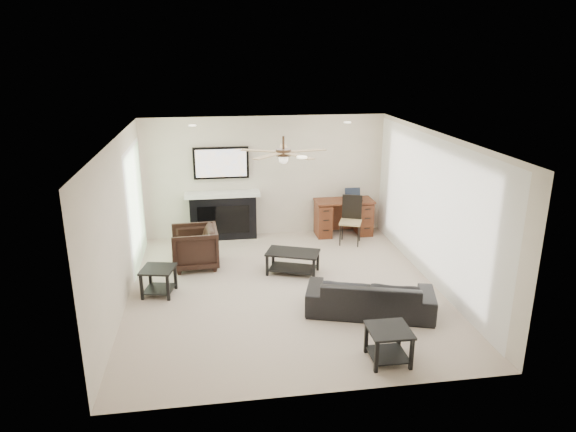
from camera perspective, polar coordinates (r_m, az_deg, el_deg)
name	(u,v)px	position (r m, az deg, el deg)	size (l,w,h in m)	color
room_shell	(296,188)	(8.03, 0.84, 3.12)	(5.50, 5.54, 2.52)	beige
sofa	(370,296)	(7.77, 9.10, -8.76)	(1.86, 0.73, 0.54)	black
armchair	(195,247)	(9.38, -10.33, -3.43)	(0.80, 0.82, 0.74)	black
coffee_table	(293,262)	(9.02, 0.54, -5.17)	(0.90, 0.50, 0.40)	black
end_table_near	(388,345)	(6.72, 11.08, -13.88)	(0.52, 0.52, 0.45)	black
end_table_left	(159,281)	(8.51, -14.16, -7.04)	(0.50, 0.50, 0.45)	black
fireplace_unit	(222,194)	(10.54, -7.30, 2.41)	(1.52, 0.34, 1.91)	black
desk	(344,217)	(10.92, 6.19, -0.15)	(1.22, 0.56, 0.76)	#3E1F0F
desk_chair	(351,221)	(10.38, 6.97, -0.52)	(0.42, 0.44, 0.97)	black
laptop	(354,195)	(10.81, 7.33, 2.37)	(0.33, 0.24, 0.23)	black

